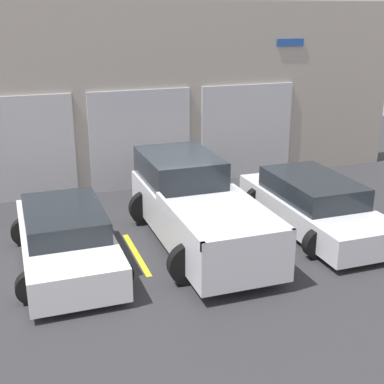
{
  "coord_description": "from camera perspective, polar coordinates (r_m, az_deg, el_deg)",
  "views": [
    {
      "loc": [
        -3.81,
        -11.8,
        5.04
      ],
      "look_at": [
        0.0,
        -0.95,
        1.1
      ],
      "focal_mm": 50.0,
      "sensor_mm": 36.0,
      "label": 1
    }
  ],
  "objects": [
    {
      "name": "parking_stripe_right",
      "position": [
        14.13,
        17.73,
        -2.92
      ],
      "size": [
        0.12,
        2.2,
        0.01
      ],
      "primitive_type": "cube",
      "color": "gold",
      "rests_on": "ground"
    },
    {
      "name": "shophouse_building",
      "position": [
        15.75,
        -5.22,
        9.91
      ],
      "size": [
        16.47,
        0.68,
        5.28
      ],
      "color": "#9E9389",
      "rests_on": "ground"
    },
    {
      "name": "parking_stripe_centre",
      "position": [
        12.66,
        7.03,
        -4.68
      ],
      "size": [
        0.12,
        2.2,
        0.01
      ],
      "primitive_type": "cube",
      "color": "gold",
      "rests_on": "ground"
    },
    {
      "name": "sedan_white",
      "position": [
        11.32,
        -13.3,
        -4.82
      ],
      "size": [
        2.16,
        4.33,
        1.22
      ],
      "color": "white",
      "rests_on": "ground"
    },
    {
      "name": "ground_plane",
      "position": [
        13.38,
        -1.35,
        -3.21
      ],
      "size": [
        28.0,
        28.0,
        0.0
      ],
      "primitive_type": "plane",
      "color": "#2D2D30"
    },
    {
      "name": "pickup_truck",
      "position": [
        12.07,
        0.31,
        -1.51
      ],
      "size": [
        2.45,
        5.2,
        1.76
      ],
      "color": "silver",
      "rests_on": "ground"
    },
    {
      "name": "parking_stripe_left",
      "position": [
        11.74,
        -5.96,
        -6.58
      ],
      "size": [
        0.12,
        2.2,
        0.01
      ],
      "primitive_type": "cube",
      "color": "gold",
      "rests_on": "ground"
    },
    {
      "name": "sedan_side",
      "position": [
        13.14,
        12.79,
        -1.32
      ],
      "size": [
        2.21,
        4.69,
        1.27
      ],
      "color": "silver",
      "rests_on": "ground"
    }
  ]
}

